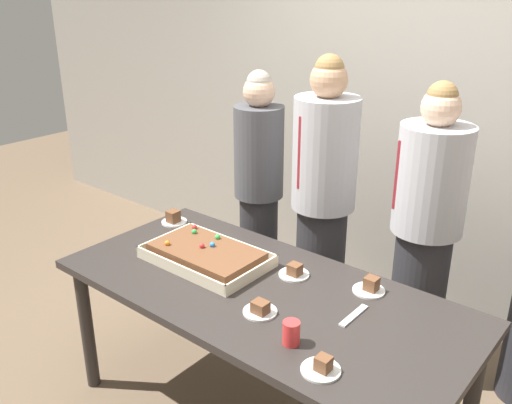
{
  "coord_description": "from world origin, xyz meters",
  "views": [
    {
      "loc": [
        1.42,
        -1.76,
        2.13
      ],
      "look_at": [
        -0.15,
        0.15,
        1.14
      ],
      "focal_mm": 38.97,
      "sensor_mm": 36.0,
      "label": 1
    }
  ],
  "objects_px": {
    "sheet_cake": "(206,255)",
    "person_striped_tie_right": "(323,205)",
    "plated_slice_near_left": "(260,309)",
    "plated_slice_far_left": "(174,219)",
    "cake_server_utensil": "(354,315)",
    "person_serving_front": "(425,237)",
    "plated_slice_far_right": "(294,272)",
    "plated_slice_near_right": "(322,367)",
    "person_green_shirt_behind": "(259,195)",
    "party_table": "(261,304)",
    "drink_cup_nearest": "(291,333)",
    "plated_slice_center_front": "(370,287)"
  },
  "relations": [
    {
      "from": "cake_server_utensil",
      "to": "person_green_shirt_behind",
      "type": "bearing_deg",
      "value": 147.17
    },
    {
      "from": "person_green_shirt_behind",
      "to": "plated_slice_far_left",
      "type": "bearing_deg",
      "value": -41.3
    },
    {
      "from": "cake_server_utensil",
      "to": "person_striped_tie_right",
      "type": "xyz_separation_m",
      "value": [
        -0.64,
        0.73,
        0.12
      ]
    },
    {
      "from": "plated_slice_near_right",
      "to": "drink_cup_nearest",
      "type": "xyz_separation_m",
      "value": [
        -0.19,
        0.07,
        0.03
      ]
    },
    {
      "from": "party_table",
      "to": "cake_server_utensil",
      "type": "distance_m",
      "value": 0.47
    },
    {
      "from": "plated_slice_far_left",
      "to": "plated_slice_far_right",
      "type": "relative_size",
      "value": 1.0
    },
    {
      "from": "plated_slice_far_left",
      "to": "person_striped_tie_right",
      "type": "bearing_deg",
      "value": 38.64
    },
    {
      "from": "sheet_cake",
      "to": "cake_server_utensil",
      "type": "bearing_deg",
      "value": 2.97
    },
    {
      "from": "cake_server_utensil",
      "to": "person_serving_front",
      "type": "distance_m",
      "value": 0.8
    },
    {
      "from": "plated_slice_near_right",
      "to": "person_striped_tie_right",
      "type": "bearing_deg",
      "value": 123.17
    },
    {
      "from": "plated_slice_near_right",
      "to": "person_serving_front",
      "type": "xyz_separation_m",
      "value": [
        -0.13,
        1.19,
        0.06
      ]
    },
    {
      "from": "plated_slice_near_left",
      "to": "person_serving_front",
      "type": "bearing_deg",
      "value": 74.54
    },
    {
      "from": "plated_slice_near_left",
      "to": "cake_server_utensil",
      "type": "relative_size",
      "value": 0.75
    },
    {
      "from": "plated_slice_near_left",
      "to": "person_serving_front",
      "type": "height_order",
      "value": "person_serving_front"
    },
    {
      "from": "plated_slice_far_right",
      "to": "person_striped_tie_right",
      "type": "distance_m",
      "value": 0.66
    },
    {
      "from": "plated_slice_far_right",
      "to": "plated_slice_near_left",
      "type": "bearing_deg",
      "value": -77.67
    },
    {
      "from": "person_serving_front",
      "to": "party_table",
      "type": "bearing_deg",
      "value": 18.02
    },
    {
      "from": "cake_server_utensil",
      "to": "person_green_shirt_behind",
      "type": "xyz_separation_m",
      "value": [
        -1.11,
        0.72,
        0.06
      ]
    },
    {
      "from": "plated_slice_near_left",
      "to": "plated_slice_far_left",
      "type": "distance_m",
      "value": 1.08
    },
    {
      "from": "party_table",
      "to": "plated_slice_near_right",
      "type": "distance_m",
      "value": 0.64
    },
    {
      "from": "cake_server_utensil",
      "to": "person_serving_front",
      "type": "height_order",
      "value": "person_serving_front"
    },
    {
      "from": "person_striped_tie_right",
      "to": "plated_slice_far_left",
      "type": "bearing_deg",
      "value": -36.94
    },
    {
      "from": "plated_slice_far_left",
      "to": "cake_server_utensil",
      "type": "distance_m",
      "value": 1.33
    },
    {
      "from": "cake_server_utensil",
      "to": "person_striped_tie_right",
      "type": "relative_size",
      "value": 0.11
    },
    {
      "from": "plated_slice_near_right",
      "to": "sheet_cake",
      "type": "bearing_deg",
      "value": 159.49
    },
    {
      "from": "plated_slice_far_left",
      "to": "person_serving_front",
      "type": "xyz_separation_m",
      "value": [
        1.28,
        0.62,
        0.05
      ]
    },
    {
      "from": "person_striped_tie_right",
      "to": "cake_server_utensil",
      "type": "bearing_deg",
      "value": 55.69
    },
    {
      "from": "sheet_cake",
      "to": "plated_slice_near_right",
      "type": "bearing_deg",
      "value": -20.51
    },
    {
      "from": "plated_slice_near_left",
      "to": "person_green_shirt_behind",
      "type": "xyz_separation_m",
      "value": [
        -0.79,
        0.96,
        0.05
      ]
    },
    {
      "from": "cake_server_utensil",
      "to": "person_striped_tie_right",
      "type": "distance_m",
      "value": 0.97
    },
    {
      "from": "plated_slice_far_left",
      "to": "plated_slice_center_front",
      "type": "xyz_separation_m",
      "value": [
        1.28,
        0.05,
        -0.0
      ]
    },
    {
      "from": "plated_slice_near_right",
      "to": "person_striped_tie_right",
      "type": "relative_size",
      "value": 0.08
    },
    {
      "from": "person_striped_tie_right",
      "to": "plated_slice_center_front",
      "type": "bearing_deg",
      "value": 64.12
    },
    {
      "from": "plated_slice_far_right",
      "to": "plated_slice_center_front",
      "type": "height_order",
      "value": "plated_slice_center_front"
    },
    {
      "from": "plated_slice_near_right",
      "to": "party_table",
      "type": "bearing_deg",
      "value": 149.8
    },
    {
      "from": "person_striped_tie_right",
      "to": "person_green_shirt_behind",
      "type": "bearing_deg",
      "value": -74.39
    },
    {
      "from": "cake_server_utensil",
      "to": "plated_slice_far_left",
      "type": "bearing_deg",
      "value": 172.25
    },
    {
      "from": "plated_slice_near_right",
      "to": "plated_slice_far_left",
      "type": "relative_size",
      "value": 1.0
    },
    {
      "from": "person_serving_front",
      "to": "plated_slice_center_front",
      "type": "bearing_deg",
      "value": 42.66
    },
    {
      "from": "drink_cup_nearest",
      "to": "person_green_shirt_behind",
      "type": "relative_size",
      "value": 0.06
    },
    {
      "from": "plated_slice_near_right",
      "to": "cake_server_utensil",
      "type": "relative_size",
      "value": 0.75
    },
    {
      "from": "plated_slice_near_right",
      "to": "drink_cup_nearest",
      "type": "relative_size",
      "value": 1.5
    },
    {
      "from": "plated_slice_center_front",
      "to": "plated_slice_far_right",
      "type": "bearing_deg",
      "value": -163.78
    },
    {
      "from": "plated_slice_far_right",
      "to": "party_table",
      "type": "bearing_deg",
      "value": -104.61
    },
    {
      "from": "plated_slice_far_left",
      "to": "cake_server_utensil",
      "type": "height_order",
      "value": "plated_slice_far_left"
    },
    {
      "from": "person_striped_tie_right",
      "to": "plated_slice_near_right",
      "type": "bearing_deg",
      "value": 47.59
    },
    {
      "from": "sheet_cake",
      "to": "person_striped_tie_right",
      "type": "distance_m",
      "value": 0.8
    },
    {
      "from": "sheet_cake",
      "to": "person_striped_tie_right",
      "type": "height_order",
      "value": "person_striped_tie_right"
    },
    {
      "from": "sheet_cake",
      "to": "plated_slice_near_right",
      "type": "relative_size",
      "value": 4.18
    },
    {
      "from": "person_striped_tie_right",
      "to": "drink_cup_nearest",
      "type": "bearing_deg",
      "value": 41.71
    }
  ]
}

